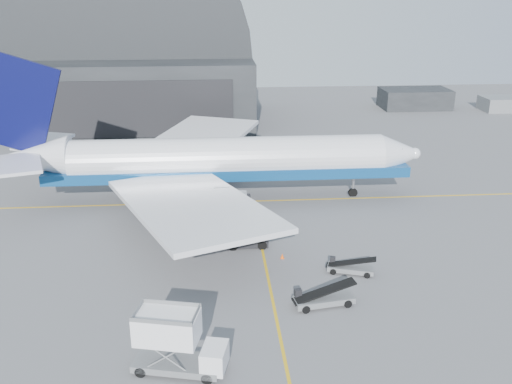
{
  "coord_description": "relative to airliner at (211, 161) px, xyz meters",
  "views": [
    {
      "loc": [
        -4.63,
        -43.95,
        24.68
      ],
      "look_at": [
        -0.28,
        10.93,
        4.5
      ],
      "focal_mm": 40.0,
      "sensor_mm": 36.0,
      "label": 1
    }
  ],
  "objects": [
    {
      "name": "pushback_tug",
      "position": [
        3.56,
        -12.95,
        -4.29
      ],
      "size": [
        4.13,
        2.43,
        1.91
      ],
      "rotation": [
        0.0,
        0.0,
        -0.0
      ],
      "color": "black",
      "rests_on": "ground"
    },
    {
      "name": "distant_bldg_a",
      "position": [
        42.87,
        51.23,
        -5.0
      ],
      "size": [
        14.0,
        8.0,
        4.0
      ],
      "primitive_type": "cube",
      "color": "black",
      "rests_on": "ground"
    },
    {
      "name": "ground",
      "position": [
        4.87,
        -20.77,
        -5.0
      ],
      "size": [
        200.0,
        200.0,
        0.0
      ],
      "primitive_type": "plane",
      "color": "#565659",
      "rests_on": "ground"
    },
    {
      "name": "airliner",
      "position": [
        0.0,
        0.0,
        0.0
      ],
      "size": [
        50.94,
        49.4,
        17.88
      ],
      "color": "white",
      "rests_on": "ground"
    },
    {
      "name": "belt_loader_a",
      "position": [
        8.87,
        -24.81,
        -4.39
      ],
      "size": [
        5.33,
        2.5,
        1.99
      ],
      "rotation": [
        0.0,
        0.0,
        0.16
      ],
      "color": "slate",
      "rests_on": "ground"
    },
    {
      "name": "catering_truck",
      "position": [
        -2.55,
        -32.25,
        -2.81
      ],
      "size": [
        6.67,
        3.71,
        4.34
      ],
      "rotation": [
        0.0,
        0.0,
        -0.23
      ],
      "color": "slate",
      "rests_on": "ground"
    },
    {
      "name": "taxi_lines",
      "position": [
        4.87,
        -8.1,
        -4.99
      ],
      "size": [
        80.0,
        42.12,
        0.02
      ],
      "color": "gold",
      "rests_on": "ground"
    },
    {
      "name": "hangar",
      "position": [
        -17.13,
        44.18,
        4.54
      ],
      "size": [
        50.0,
        28.3,
        28.0
      ],
      "color": "black",
      "rests_on": "ground"
    },
    {
      "name": "belt_loader_b",
      "position": [
        12.38,
        -19.51,
        -4.48
      ],
      "size": [
        4.49,
        2.58,
        1.68
      ],
      "rotation": [
        0.0,
        0.0,
        -0.3
      ],
      "color": "slate",
      "rests_on": "ground"
    },
    {
      "name": "distant_bldg_b",
      "position": [
        59.87,
        47.23,
        -5.0
      ],
      "size": [
        8.0,
        6.0,
        2.8
      ],
      "primitive_type": "cube",
      "color": "slate",
      "rests_on": "ground"
    },
    {
      "name": "traffic_cone",
      "position": [
        6.6,
        -16.16,
        -4.77
      ],
      "size": [
        0.34,
        0.34,
        0.5
      ],
      "color": "#FF5208",
      "rests_on": "ground"
    }
  ]
}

